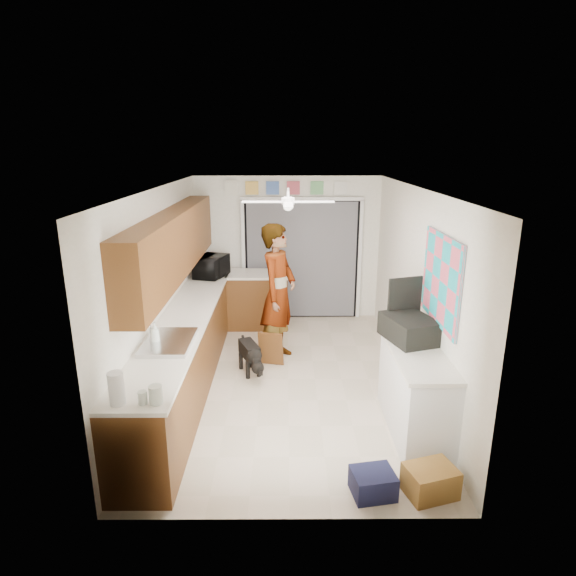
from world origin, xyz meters
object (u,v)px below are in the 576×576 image
object	(u,v)px
microwave	(211,267)
navy_crate	(373,483)
cardboard_box	(430,481)
man	(278,293)
soap_bottle	(155,333)
paper_towel_roll	(116,388)
suitcase	(409,329)
dog	(249,356)

from	to	relation	value
microwave	navy_crate	xyz separation A→B (m)	(1.98, -3.97, -1.00)
microwave	cardboard_box	distance (m)	4.78
man	microwave	bearing A→B (deg)	66.92
microwave	soap_bottle	distance (m)	2.79
cardboard_box	navy_crate	bearing A→B (deg)	180.00
paper_towel_roll	man	size ratio (longest dim) A/B	0.14
suitcase	man	bearing A→B (deg)	114.41
navy_crate	suitcase	bearing A→B (deg)	66.06
microwave	suitcase	world-z (taller)	microwave
dog	cardboard_box	bearing A→B (deg)	-75.97
suitcase	dog	world-z (taller)	suitcase
dog	paper_towel_roll	bearing A→B (deg)	-132.37
navy_crate	dog	distance (m)	2.72
cardboard_box	dog	bearing A→B (deg)	126.41
paper_towel_roll	cardboard_box	bearing A→B (deg)	1.07
suitcase	microwave	bearing A→B (deg)	115.71
soap_bottle	man	distance (m)	2.14
soap_bottle	cardboard_box	distance (m)	3.07
man	suitcase	bearing A→B (deg)	-116.22
paper_towel_roll	microwave	bearing A→B (deg)	87.38
microwave	paper_towel_roll	world-z (taller)	microwave
paper_towel_roll	suitcase	xyz separation A→B (m)	(2.74, 1.35, -0.01)
cardboard_box	dog	size ratio (longest dim) A/B	0.69
navy_crate	man	world-z (taller)	man
microwave	man	bearing A→B (deg)	-118.88
navy_crate	man	distance (m)	3.15
cardboard_box	paper_towel_roll	bearing A→B (deg)	-178.93
suitcase	dog	size ratio (longest dim) A/B	0.98
cardboard_box	man	bearing A→B (deg)	115.58
microwave	soap_bottle	world-z (taller)	microwave
suitcase	cardboard_box	size ratio (longest dim) A/B	1.42
soap_bottle	paper_towel_roll	size ratio (longest dim) A/B	0.91
microwave	suitcase	distance (m)	3.69
microwave	soap_bottle	size ratio (longest dim) A/B	2.38
man	dog	world-z (taller)	man
cardboard_box	dog	world-z (taller)	dog
paper_towel_roll	cardboard_box	xyz separation A→B (m)	(2.67, 0.05, -0.95)
navy_crate	dog	xyz separation A→B (m)	(-1.27, 2.41, 0.13)
navy_crate	man	xyz separation A→B (m)	(-0.88, 2.89, 0.88)
dog	microwave	bearing A→B (deg)	92.01
man	paper_towel_roll	bearing A→B (deg)	177.79
suitcase	paper_towel_roll	bearing A→B (deg)	-171.75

